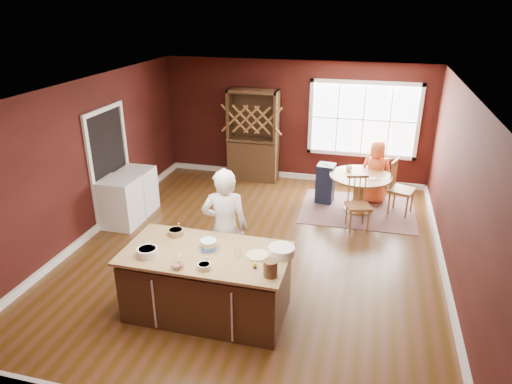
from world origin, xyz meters
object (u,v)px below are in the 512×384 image
Objects in this scene: chair_north at (377,177)px; seated_woman at (376,172)px; layer_cake at (209,245)px; hutch at (253,136)px; chair_south at (358,204)px; high_chair at (325,183)px; toddler at (324,163)px; washer at (121,203)px; dryer at (137,190)px; dining_table at (360,185)px; baker at (225,229)px; kitchen_island at (207,284)px; chair_east at (402,188)px.

seated_woman reaches higher than chair_north.
hutch is (-0.69, 4.86, 0.06)m from layer_cake.
chair_south is at bearing 58.02° from layer_cake.
high_chair is 0.40m from toddler.
washer is 0.64m from dryer.
dining_table is 1.32× the size of washer.
baker is at bearing -106.52° from toddler.
chair_south reaches higher than kitchen_island.
dining_table is at bearing 61.87° from seated_woman.
dryer is at bearing -152.71° from high_chair.
toddler reaches higher than dryer.
layer_cake is 0.34× the size of dryer.
chair_north is (2.08, 3.78, -0.43)m from baker.
hutch is 2.35× the size of dryer.
hutch reaches higher than dining_table.
chair_east reaches higher than washer.
toddler is at bearing 75.80° from kitchen_island.
hutch is (-0.71, 4.25, 0.13)m from baker.
layer_cake is 0.23× the size of seated_woman.
chair_south is 3.82× the size of toddler.
dining_table is at bearing 64.57° from kitchen_island.
seated_woman is 1.54× the size of high_chair.
baker is at bearing -145.53° from chair_south.
kitchen_island is at bearing -82.19° from hutch.
chair_east is 1.51m from high_chair.
seated_woman is at bearing 61.19° from chair_south.
dining_table is 1.21× the size of chair_south.
hutch is (-2.79, 0.47, 0.57)m from chair_north.
baker is 1.38× the size of seated_woman.
layer_cake is 1.14× the size of toddler.
baker reaches higher than dryer.
chair_north reaches higher than high_chair.
layer_cake is 0.33× the size of washer.
hutch is at bearing 89.89° from chair_east.
toddler is 0.13× the size of hutch.
kitchen_island is 0.85m from baker.
seated_woman is 5.05m from washer.
toddler reaches higher than dining_table.
baker is at bearing 159.45° from chair_east.
dining_table is at bearing 22.58° from washer.
chair_east is 3.49m from hutch.
chair_east reaches higher than kitchen_island.
layer_cake is at bearing -104.40° from toddler.
chair_north is (0.32, 0.72, -0.06)m from dining_table.
hutch is (-1.78, 0.93, 0.61)m from high_chair.
kitchen_island is 1.97× the size of chair_east.
chair_north reaches higher than dining_table.
hutch reaches higher than toddler.
dining_table is 0.67× the size of baker.
baker is 4.14m from seated_woman.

